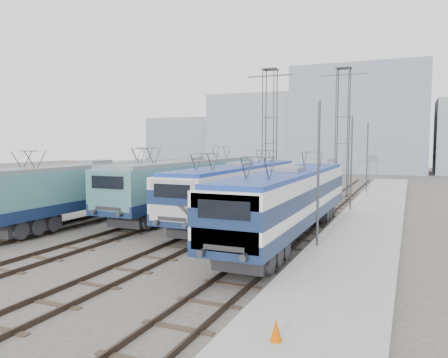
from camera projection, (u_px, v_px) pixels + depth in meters
ground at (138, 244)px, 22.00m from camera, size 160.00×160.00×0.00m
platform at (365, 228)px, 25.30m from camera, size 4.00×70.00×0.30m
locomotive_far_left at (94, 185)px, 28.87m from camera, size 2.89×18.26×3.44m
locomotive_center_left at (189, 181)px, 31.59m from camera, size 2.97×18.80×3.54m
locomotive_center_right at (239, 186)px, 28.46m from camera, size 2.81×17.75×3.34m
locomotive_far_right at (289, 197)px, 22.75m from camera, size 2.80×17.72×3.33m
catenary_tower_west at (270, 126)px, 41.59m from camera, size 4.50×1.20×12.00m
catenary_tower_east at (342, 126)px, 40.86m from camera, size 4.50×1.20×12.00m
mast_front at (318, 177)px, 20.15m from camera, size 0.12×0.12×7.00m
mast_mid at (351, 165)px, 31.14m from camera, size 0.12×0.12×7.00m
mast_rear at (367, 159)px, 42.13m from camera, size 0.12×0.12×7.00m
safety_cone at (276, 330)px, 10.55m from camera, size 0.29×0.29×0.56m
building_west at (262, 133)px, 83.69m from camera, size 18.00×12.00×14.00m
building_center at (360, 120)px, 76.44m from camera, size 22.00×14.00×18.00m
building_far_west at (188, 143)px, 90.15m from camera, size 14.00×10.00×10.00m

